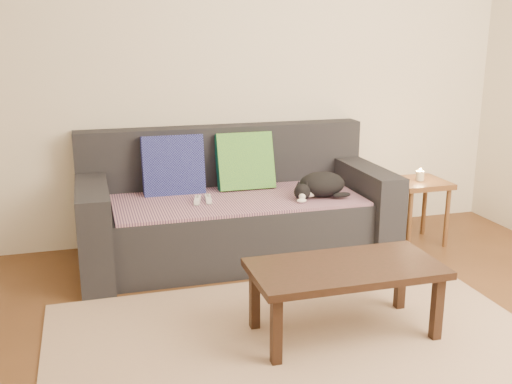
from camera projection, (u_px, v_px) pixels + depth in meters
ground at (317, 370)px, 2.80m from camera, size 4.50×4.50×0.00m
back_wall at (219, 64)px, 4.31m from camera, size 4.50×0.04×2.60m
sofa at (234, 212)px, 4.17m from camera, size 2.10×0.94×0.87m
throw_blanket at (238, 199)px, 4.06m from camera, size 1.66×0.74×0.02m
cushion_navy at (173, 166)px, 4.14m from camera, size 0.42×0.17×0.43m
cushion_green at (245, 162)px, 4.28m from camera, size 0.41×0.22×0.42m
cat at (320, 185)px, 4.06m from camera, size 0.42×0.32×0.17m
wii_remote_a at (208, 199)px, 3.97m from camera, size 0.06×0.15×0.03m
wii_remote_b at (197, 200)px, 3.95m from camera, size 0.07×0.15×0.03m
side_table at (419, 191)px, 4.40m from camera, size 0.38×0.38×0.48m
candle at (420, 175)px, 4.37m from camera, size 0.06×0.06×0.09m
rug at (305, 353)px, 2.93m from camera, size 2.50×1.80×0.01m
coffee_table at (345, 274)px, 3.04m from camera, size 0.97×0.49×0.39m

